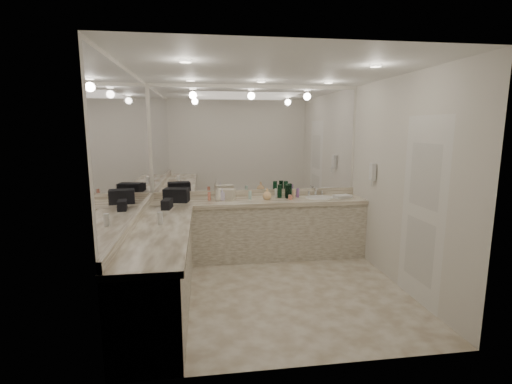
{
  "coord_description": "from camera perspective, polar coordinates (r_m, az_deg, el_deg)",
  "views": [
    {
      "loc": [
        -0.8,
        -4.21,
        1.97
      ],
      "look_at": [
        -0.15,
        0.4,
        1.16
      ],
      "focal_mm": 26.0,
      "sensor_mm": 36.0,
      "label": 1
    }
  ],
  "objects": [
    {
      "name": "faucet",
      "position": [
        5.97,
        9.14,
        0.16
      ],
      "size": [
        0.24,
        0.16,
        0.14
      ],
      "primitive_type": "cube",
      "color": "silver",
      "rests_on": "vanity_back_top"
    },
    {
      "name": "green_bottle_1",
      "position": [
        5.69,
        4.82,
        0.09
      ],
      "size": [
        0.07,
        0.07,
        0.2
      ],
      "primitive_type": "cylinder",
      "color": "#134A2C",
      "rests_on": "vanity_back_top"
    },
    {
      "name": "backsplash_left",
      "position": [
        4.4,
        -18.04,
        -3.98
      ],
      "size": [
        0.04,
        3.0,
        0.1
      ],
      "primitive_type": "cube",
      "color": "silver",
      "rests_on": "vanity_left_top"
    },
    {
      "name": "mirror_back",
      "position": [
        5.76,
        -0.03,
        7.99
      ],
      "size": [
        3.12,
        0.01,
        1.55
      ],
      "primitive_type": "cube",
      "color": "white",
      "rests_on": "wall_back"
    },
    {
      "name": "vanity_back_base",
      "position": [
        5.69,
        0.37,
        -5.89
      ],
      "size": [
        3.2,
        0.6,
        0.84
      ],
      "primitive_type": "cube",
      "color": "beige",
      "rests_on": "floor"
    },
    {
      "name": "amenity_bottle_1",
      "position": [
        5.71,
        3.09,
        -0.16
      ],
      "size": [
        0.04,
        0.04,
        0.14
      ],
      "primitive_type": "cylinder",
      "color": "white",
      "rests_on": "vanity_back_top"
    },
    {
      "name": "black_bag_spill",
      "position": [
        5.07,
        -13.52,
        -1.76
      ],
      "size": [
        0.14,
        0.26,
        0.13
      ],
      "primitive_type": "cube",
      "rotation": [
        0.0,
        0.0,
        -0.13
      ],
      "color": "black",
      "rests_on": "vanity_left_top"
    },
    {
      "name": "wall_phone",
      "position": [
        5.48,
        17.51,
        2.97
      ],
      "size": [
        0.06,
        0.1,
        0.24
      ],
      "primitive_type": "cube",
      "color": "white",
      "rests_on": "wall_right"
    },
    {
      "name": "vanity_back_top",
      "position": [
        5.57,
        0.39,
        -1.46
      ],
      "size": [
        3.2,
        0.64,
        0.06
      ],
      "primitive_type": "cube",
      "color": "silver",
      "rests_on": "vanity_back_base"
    },
    {
      "name": "black_toiletry_bag",
      "position": [
        5.49,
        -12.14,
        -0.48
      ],
      "size": [
        0.38,
        0.27,
        0.2
      ],
      "primitive_type": "cube",
      "rotation": [
        0.0,
        0.0,
        -0.17
      ],
      "color": "black",
      "rests_on": "vanity_back_top"
    },
    {
      "name": "green_bottle_3",
      "position": [
        5.8,
        5.16,
        0.3
      ],
      "size": [
        0.07,
        0.07,
        0.21
      ],
      "primitive_type": "cylinder",
      "color": "#134A2C",
      "rests_on": "vanity_back_top"
    },
    {
      "name": "soap_bottle_a",
      "position": [
        5.48,
        -5.87,
        -0.18
      ],
      "size": [
        0.12,
        0.12,
        0.23
      ],
      "primitive_type": "imported",
      "rotation": [
        0.0,
        0.0,
        0.43
      ],
      "color": "white",
      "rests_on": "vanity_back_top"
    },
    {
      "name": "wall_left",
      "position": [
        4.34,
        -18.55,
        0.51
      ],
      "size": [
        0.02,
        3.0,
        2.6
      ],
      "primitive_type": "cube",
      "color": "silver",
      "rests_on": "floor"
    },
    {
      "name": "wall_back",
      "position": [
        5.81,
        -0.05,
        3.3
      ],
      "size": [
        3.2,
        0.02,
        2.6
      ],
      "primitive_type": "cube",
      "color": "silver",
      "rests_on": "floor"
    },
    {
      "name": "amenity_bottle_0",
      "position": [
        5.69,
        5.84,
        -0.26
      ],
      "size": [
        0.05,
        0.05,
        0.14
      ],
      "primitive_type": "cylinder",
      "color": "#E0B28C",
      "rests_on": "vanity_back_top"
    },
    {
      "name": "amenity_bottle_5",
      "position": [
        5.63,
        5.22,
        -0.74
      ],
      "size": [
        0.05,
        0.05,
        0.06
      ],
      "primitive_type": "cylinder",
      "color": "white",
      "rests_on": "vanity_back_top"
    },
    {
      "name": "green_bottle_2",
      "position": [
        5.67,
        4.92,
        -0.04
      ],
      "size": [
        0.06,
        0.06,
        0.18
      ],
      "primitive_type": "cylinder",
      "color": "#134A2C",
      "rests_on": "vanity_back_top"
    },
    {
      "name": "vanity_left_base",
      "position": [
        4.24,
        -14.54,
        -11.88
      ],
      "size": [
        0.6,
        2.4,
        0.84
      ],
      "primitive_type": "cube",
      "color": "beige",
      "rests_on": "floor"
    },
    {
      "name": "door",
      "position": [
        4.51,
        24.2,
        -2.75
      ],
      "size": [
        0.02,
        0.82,
        2.1
      ],
      "primitive_type": "cube",
      "color": "white",
      "rests_on": "wall_right"
    },
    {
      "name": "amenity_bottle_4",
      "position": [
        5.59,
        -0.92,
        -0.46
      ],
      "size": [
        0.05,
        0.05,
        0.13
      ],
      "primitive_type": "cylinder",
      "color": "silver",
      "rests_on": "vanity_back_top"
    },
    {
      "name": "vanity_left_top",
      "position": [
        4.09,
        -14.67,
        -6.02
      ],
      "size": [
        0.64,
        2.42,
        0.06
      ],
      "primitive_type": "cube",
      "color": "silver",
      "rests_on": "vanity_left_base"
    },
    {
      "name": "hand_towel",
      "position": [
        5.86,
        13.16,
        -0.64
      ],
      "size": [
        0.29,
        0.23,
        0.04
      ],
      "primitive_type": "cube",
      "rotation": [
        0.0,
        0.0,
        0.24
      ],
      "color": "white",
      "rests_on": "vanity_back_top"
    },
    {
      "name": "amenity_bottle_3",
      "position": [
        5.59,
        5.31,
        -0.82
      ],
      "size": [
        0.06,
        0.06,
        0.06
      ],
      "primitive_type": "cylinder",
      "color": "#E57F66",
      "rests_on": "vanity_back_top"
    },
    {
      "name": "wall_right",
      "position": [
        4.89,
        21.45,
        1.36
      ],
      "size": [
        0.02,
        3.0,
        2.6
      ],
      "primitive_type": "cube",
      "color": "silver",
      "rests_on": "floor"
    },
    {
      "name": "floor",
      "position": [
        4.72,
        2.57,
        -14.77
      ],
      "size": [
        3.2,
        3.2,
        0.0
      ],
      "primitive_type": "plane",
      "color": "beige",
      "rests_on": "ground"
    },
    {
      "name": "amenity_bottle_2",
      "position": [
        5.77,
        6.44,
        -0.12
      ],
      "size": [
        0.05,
        0.05,
        0.14
      ],
      "primitive_type": "cylinder",
      "color": "#9966B2",
      "rests_on": "vanity_back_top"
    },
    {
      "name": "amenity_bottle_7",
      "position": [
        5.53,
        -12.94,
        -0.72
      ],
      "size": [
        0.06,
        0.06,
        0.15
      ],
      "primitive_type": "cylinder",
      "color": "#9966B2",
      "rests_on": "vanity_back_top"
    },
    {
      "name": "soap_bottle_c",
      "position": [
        5.55,
        1.72,
        -0.28
      ],
      "size": [
        0.18,
        0.18,
        0.17
      ],
      "primitive_type": "imported",
      "rotation": [
        0.0,
        0.0,
        -0.39
      ],
      "color": "#FFCA8A",
      "rests_on": "vanity_back_top"
    },
    {
      "name": "ceiling",
      "position": [
        4.33,
        2.85,
        18.27
      ],
      "size": [
        3.2,
        3.2,
        0.0
      ],
      "primitive_type": "plane",
      "color": "white",
      "rests_on": "floor"
    },
    {
      "name": "soap_bottle_b",
      "position": [
        5.52,
        -5.23,
        -0.35
      ],
      "size": [
        0.09,
        0.1,
        0.18
      ],
      "primitive_type": "imported",
      "rotation": [
        0.0,
        0.0,
        -0.21
      ],
      "color": "white",
      "rests_on": "vanity_back_top"
    },
    {
      "name": "mirror_left",
      "position": [
        4.29,
        -18.74,
        6.79
      ],
      "size": [
        0.01,
        2.92,
        1.55
      ],
      "primitive_type": "cube",
      "color": "white",
      "rests_on": "wall_left"
    },
    {
      "name": "amenity_bottle_6",
      "position": [
        5.54,
        -7.21,
        -0.64
      ],
      "size": [
        0.05,
        0.05,
        0.12
      ],
      "primitive_type": "cylinder",
      "color": "#E57F66",
      "rests_on": "vanity_back_top"
    },
    {
      "name": "lotion_left",
      "position": [
        4.28,
        -14.53,
        -3.92
      ],
      "size": [
        0.06,
        0.06,
        0.14
      ],
      "primitive_type": "cylinder",
      "color": "white",
      "rests_on": "vanity_left_top"
    },
    {
      "name": "backsplash_back",
      "position": [
        5.84,
        -0.02,
        -0.14
      ],
      "size": [
        3.2,
        0.04,
        0.1
      ],
      "primitive_type": "cube",
      "color": "silver",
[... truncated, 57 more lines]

